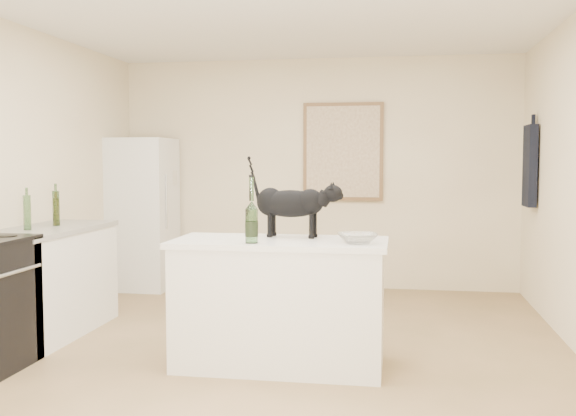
{
  "coord_description": "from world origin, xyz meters",
  "views": [
    {
      "loc": [
        0.91,
        -4.7,
        1.46
      ],
      "look_at": [
        0.15,
        -0.15,
        1.12
      ],
      "focal_mm": 41.02,
      "sensor_mm": 36.0,
      "label": 1
    }
  ],
  "objects_px": {
    "black_cat": "(291,207)",
    "wine_bottle": "(252,213)",
    "glass_bowl": "(358,238)",
    "fridge": "(142,214)"
  },
  "relations": [
    {
      "from": "black_cat",
      "to": "wine_bottle",
      "type": "height_order",
      "value": "black_cat"
    },
    {
      "from": "glass_bowl",
      "to": "wine_bottle",
      "type": "bearing_deg",
      "value": -171.41
    },
    {
      "from": "black_cat",
      "to": "glass_bowl",
      "type": "height_order",
      "value": "black_cat"
    },
    {
      "from": "wine_bottle",
      "to": "glass_bowl",
      "type": "relative_size",
      "value": 1.48
    },
    {
      "from": "black_cat",
      "to": "glass_bowl",
      "type": "xyz_separation_m",
      "value": [
        0.5,
        -0.27,
        -0.18
      ]
    },
    {
      "from": "fridge",
      "to": "glass_bowl",
      "type": "xyz_separation_m",
      "value": [
        2.6,
        -2.66,
        0.08
      ]
    },
    {
      "from": "black_cat",
      "to": "wine_bottle",
      "type": "xyz_separation_m",
      "value": [
        -0.21,
        -0.38,
        -0.02
      ]
    },
    {
      "from": "fridge",
      "to": "wine_bottle",
      "type": "bearing_deg",
      "value": -55.55
    },
    {
      "from": "fridge",
      "to": "glass_bowl",
      "type": "bearing_deg",
      "value": -45.62
    },
    {
      "from": "glass_bowl",
      "to": "black_cat",
      "type": "bearing_deg",
      "value": 151.59
    }
  ]
}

